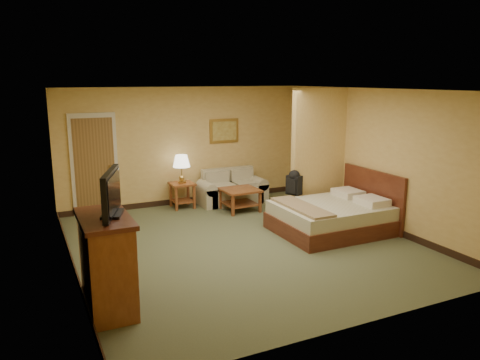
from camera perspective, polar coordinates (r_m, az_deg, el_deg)
floor at (r=8.08m, az=0.31°, el=-7.80°), size 6.00×6.00×0.00m
ceiling at (r=7.59m, az=0.33°, el=10.95°), size 6.00×6.00×0.00m
back_wall at (r=10.48m, az=-6.83°, el=4.11°), size 5.50×0.02×2.60m
left_wall at (r=7.02m, az=-20.36°, el=-0.64°), size 0.02×6.00×2.60m
right_wall at (r=9.25m, az=15.88°, el=2.63°), size 0.02×6.00×2.60m
partition at (r=9.60m, az=9.54°, el=3.27°), size 1.20×0.15×2.60m
door at (r=10.05m, az=-17.32°, el=1.73°), size 0.94×0.16×2.10m
baseboard at (r=10.72m, az=-6.65°, el=-2.47°), size 5.50×0.02×0.12m
loveseat at (r=10.63m, az=-1.01°, el=-1.46°), size 1.52×0.71×0.77m
side_table at (r=10.27m, az=-7.06°, el=-1.38°), size 0.50×0.50×0.55m
table_lamp at (r=10.14m, az=-7.16°, el=2.22°), size 0.37×0.37×0.61m
coffee_table at (r=9.97m, az=-0.03°, el=-1.84°), size 0.76×0.76×0.48m
wall_picture at (r=10.76m, az=-1.94°, el=6.01°), size 0.71×0.04×0.55m
dresser at (r=5.95m, az=-15.92°, el=-9.69°), size 0.58×1.11×1.19m
tv at (r=5.71m, az=-15.43°, el=-1.71°), size 0.36×0.85×0.54m
bed at (r=8.82m, az=11.35°, el=-4.31°), size 1.97×1.67×1.08m
backpack at (r=9.27m, az=6.63°, el=-0.19°), size 0.29×0.33×0.49m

